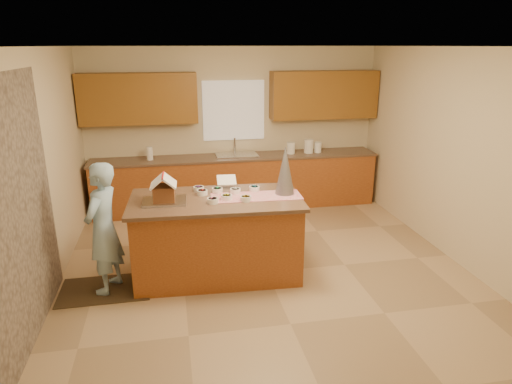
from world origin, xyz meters
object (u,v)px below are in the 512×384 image
(tinsel_tree, at_px, (285,170))
(boy, at_px, (103,228))
(island_base, at_px, (217,239))
(gingerbread_house, at_px, (164,191))

(tinsel_tree, xyz_separation_m, boy, (-2.12, -0.16, -0.52))
(island_base, distance_m, gingerbread_house, 0.89)
(island_base, xyz_separation_m, tinsel_tree, (0.84, 0.01, 0.81))
(tinsel_tree, height_order, gingerbread_house, tinsel_tree)
(boy, bearing_deg, island_base, 118.67)
(tinsel_tree, relative_size, gingerbread_house, 1.87)
(tinsel_tree, relative_size, boy, 0.39)
(island_base, relative_size, boy, 1.28)
(gingerbread_house, bearing_deg, island_base, 2.33)
(boy, xyz_separation_m, gingerbread_house, (0.69, 0.12, 0.36))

